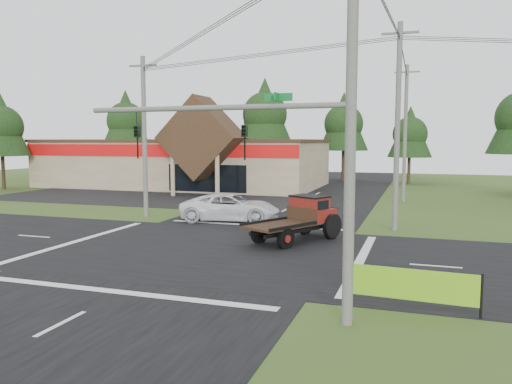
% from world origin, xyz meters
% --- Properties ---
extents(ground, '(120.00, 120.00, 0.00)m').
position_xyz_m(ground, '(0.00, 0.00, 0.00)').
color(ground, '#314E1B').
rests_on(ground, ground).
extents(road_ns, '(12.00, 120.00, 0.02)m').
position_xyz_m(road_ns, '(0.00, 0.00, 0.01)').
color(road_ns, black).
rests_on(road_ns, ground).
extents(road_ew, '(120.00, 12.00, 0.02)m').
position_xyz_m(road_ew, '(0.00, 0.00, 0.01)').
color(road_ew, black).
rests_on(road_ew, ground).
extents(parking_apron, '(28.00, 14.00, 0.02)m').
position_xyz_m(parking_apron, '(-14.00, 19.00, 0.01)').
color(parking_apron, black).
rests_on(parking_apron, ground).
extents(cvs_building, '(30.40, 18.20, 9.19)m').
position_xyz_m(cvs_building, '(-15.70, 29.57, 2.78)').
color(cvs_building, gray).
rests_on(cvs_building, ground).
extents(traffic_signal_mast, '(8.12, 0.24, 7.00)m').
position_xyz_m(traffic_signal_mast, '(5.82, -7.50, 4.43)').
color(traffic_signal_mast, '#595651').
rests_on(traffic_signal_mast, ground).
extents(utility_pole_nr, '(2.00, 0.30, 11.00)m').
position_xyz_m(utility_pole_nr, '(7.50, -7.50, 5.64)').
color(utility_pole_nr, '#595651').
rests_on(utility_pole_nr, ground).
extents(utility_pole_nw, '(2.00, 0.30, 10.50)m').
position_xyz_m(utility_pole_nw, '(-8.00, 8.00, 5.39)').
color(utility_pole_nw, '#595651').
rests_on(utility_pole_nw, ground).
extents(utility_pole_ne, '(2.00, 0.30, 11.50)m').
position_xyz_m(utility_pole_ne, '(8.00, 8.00, 5.89)').
color(utility_pole_ne, '#595651').
rests_on(utility_pole_ne, ground).
extents(utility_pole_n, '(2.00, 0.30, 11.20)m').
position_xyz_m(utility_pole_n, '(8.00, 22.00, 5.74)').
color(utility_pole_n, '#595651').
rests_on(utility_pole_n, ground).
extents(tree_row_a, '(6.72, 6.72, 12.12)m').
position_xyz_m(tree_row_a, '(-30.00, 40.00, 8.05)').
color(tree_row_a, '#332316').
rests_on(tree_row_a, ground).
extents(tree_row_b, '(5.60, 5.60, 10.10)m').
position_xyz_m(tree_row_b, '(-20.00, 42.00, 6.70)').
color(tree_row_b, '#332316').
rests_on(tree_row_b, ground).
extents(tree_row_c, '(7.28, 7.28, 13.13)m').
position_xyz_m(tree_row_c, '(-10.00, 41.00, 8.72)').
color(tree_row_c, '#332316').
rests_on(tree_row_c, ground).
extents(tree_row_d, '(6.16, 6.16, 11.11)m').
position_xyz_m(tree_row_d, '(0.00, 42.00, 7.38)').
color(tree_row_d, '#332316').
rests_on(tree_row_d, ground).
extents(tree_row_e, '(5.04, 5.04, 9.09)m').
position_xyz_m(tree_row_e, '(8.00, 40.00, 6.03)').
color(tree_row_e, '#332316').
rests_on(tree_row_e, ground).
extents(tree_side_w, '(5.60, 5.60, 10.10)m').
position_xyz_m(tree_side_w, '(-32.00, 20.00, 6.70)').
color(tree_side_w, '#332316').
rests_on(tree_side_w, ground).
extents(antique_flatbed_truck, '(4.46, 5.81, 2.29)m').
position_xyz_m(antique_flatbed_truck, '(3.40, 3.10, 1.15)').
color(antique_flatbed_truck, '#5B1A0D').
rests_on(antique_flatbed_truck, ground).
extents(roadside_banner, '(3.88, 0.36, 1.32)m').
position_xyz_m(roadside_banner, '(9.16, -5.82, 0.66)').
color(roadside_banner, '#71AE17').
rests_on(roadside_banner, ground).
extents(white_pickup, '(6.67, 4.04, 1.73)m').
position_xyz_m(white_pickup, '(-2.04, 8.19, 0.86)').
color(white_pickup, white).
rests_on(white_pickup, ground).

